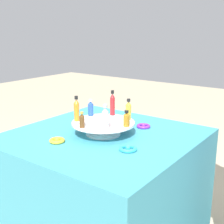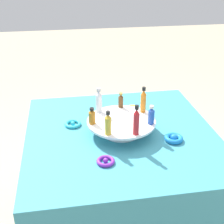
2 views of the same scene
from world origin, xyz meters
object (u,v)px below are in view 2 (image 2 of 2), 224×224
bottle_orange (143,101)px  ribbon_bow_blue (174,138)px  ribbon_bow_gold (133,108)px  ribbon_bow_purple (106,161)px  bottle_red (136,121)px  bottle_gold (108,124)px  bottle_blue (151,115)px  display_stand (121,124)px  ribbon_bow_teal (73,124)px  bottle_clear (99,101)px  bottle_amber (92,116)px  bottle_brown (121,101)px

bottle_orange → ribbon_bow_blue: size_ratio=1.52×
ribbon_bow_gold → ribbon_bow_purple: (0.24, 0.49, -0.00)m
bottle_red → bottle_orange: bearing=-112.4°
bottle_gold → ribbon_bow_purple: bearing=75.9°
bottle_red → bottle_blue: size_ratio=1.52×
bottle_red → ribbon_bow_blue: bottle_red is taller
bottle_blue → ribbon_bow_purple: bottle_blue is taller
display_stand → ribbon_bow_blue: display_stand is taller
ribbon_bow_gold → ribbon_bow_teal: 0.39m
ribbon_bow_purple → bottle_red: bearing=-147.9°
bottle_clear → ribbon_bow_blue: 0.43m
bottle_amber → ribbon_bow_gold: bottle_amber is taller
ribbon_bow_gold → ribbon_bow_teal: ribbon_bow_gold is taller
display_stand → ribbon_bow_teal: display_stand is taller
bottle_orange → bottle_gold: 0.29m
bottle_brown → bottle_clear: 0.13m
bottle_blue → ribbon_bow_blue: size_ratio=1.06×
display_stand → ribbon_bow_purple: (0.12, 0.25, -0.04)m
bottle_red → ribbon_bow_teal: bearing=-42.4°
bottle_clear → ribbon_bow_teal: size_ratio=1.53×
display_stand → ribbon_bow_purple: bearing=64.4°
bottle_gold → ribbon_bow_purple: 0.17m
display_stand → ribbon_bow_gold: display_stand is taller
bottle_clear → ribbon_bow_gold: size_ratio=1.67×
display_stand → bottle_amber: size_ratio=4.10×
bottle_blue → bottle_amber: bearing=-9.5°
bottle_brown → bottle_blue: bottle_blue is taller
bottle_red → bottle_brown: bearing=-86.7°
ribbon_bow_blue → display_stand: bearing=-25.6°
display_stand → bottle_gold: size_ratio=2.92×
ribbon_bow_purple → ribbon_bow_gold: bearing=-115.6°
bottle_clear → bottle_blue: size_ratio=1.38×
bottle_brown → display_stand: bearing=80.5°
bottle_orange → bottle_gold: size_ratio=1.18×
bottle_orange → ribbon_bow_blue: bottle_orange is taller
bottle_brown → bottle_amber: size_ratio=0.99×
bottle_orange → bottle_brown: bearing=-35.2°
bottle_orange → bottle_clear: size_ratio=1.05×
bottle_orange → bottle_brown: (0.11, -0.08, -0.03)m
bottle_brown → ribbon_bow_blue: (-0.22, 0.27, -0.10)m
bottle_clear → ribbon_bow_teal: bearing=-2.1°
bottle_clear → bottle_gold: bottle_clear is taller
ribbon_bow_gold → bottle_blue: bearing=94.2°
bottle_orange → ribbon_bow_teal: size_ratio=1.60×
bottle_clear → bottle_amber: size_ratio=1.58×
ribbon_bow_gold → ribbon_bow_purple: size_ratio=0.99×
ribbon_bow_gold → bottle_gold: bearing=60.9°
ribbon_bow_blue → bottle_red: bearing=7.7°
display_stand → ribbon_bow_blue: bearing=154.4°
bottle_gold → ribbon_bow_gold: bottle_gold is taller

